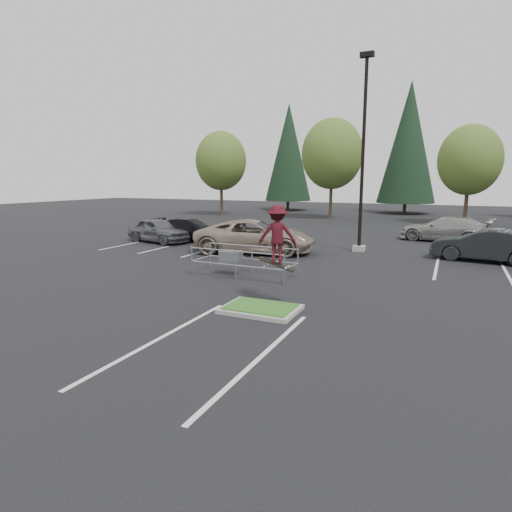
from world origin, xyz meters
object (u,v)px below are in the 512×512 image
at_px(decid_b, 332,156).
at_px(car_l_grey, 158,230).
at_px(conif_b, 408,143).
at_px(decid_a, 221,163).
at_px(car_l_tan, 253,236).
at_px(car_l_black, 190,230).
at_px(light_pole, 362,165).
at_px(conif_a, 289,153).
at_px(cart_corral, 234,257).
at_px(skateboarder, 277,235).
at_px(decid_c, 469,162).
at_px(car_far_silver, 446,229).
at_px(car_r_charc, 486,245).

bearing_deg(decid_b, car_l_grey, -105.12).
bearing_deg(conif_b, decid_a, -149.83).
relative_size(car_l_tan, car_l_black, 1.27).
distance_m(decid_b, car_l_black, 20.16).
xyz_separation_m(light_pole, conif_b, (-0.50, 28.50, 3.29)).
height_order(conif_a, car_l_tan, conif_a).
xyz_separation_m(cart_corral, skateboarder, (3.06, -3.01, 1.44)).
bearing_deg(car_l_tan, car_l_grey, 67.55).
bearing_deg(car_l_black, cart_corral, -145.06).
bearing_deg(car_l_black, decid_c, -49.37).
xyz_separation_m(conif_b, car_far_silver, (4.70, -22.50, -7.07)).
height_order(conif_a, cart_corral, conif_a).
bearing_deg(decid_b, light_pole, -70.65).
bearing_deg(car_r_charc, car_l_grey, -76.62).
height_order(decid_b, conif_b, conif_b).
bearing_deg(car_l_tan, cart_corral, -177.63).
bearing_deg(conif_a, car_l_tan, -72.86).
relative_size(light_pole, decid_a, 1.14).
xyz_separation_m(conif_a, car_l_black, (4.00, -28.50, -6.38)).
bearing_deg(car_r_charc, decid_c, -169.11).
relative_size(decid_c, car_l_tan, 1.34).
xyz_separation_m(conif_b, car_l_black, (-10.00, -29.00, -7.13)).
height_order(light_pole, cart_corral, light_pole).
bearing_deg(decid_c, cart_corral, -109.13).
xyz_separation_m(decid_a, conif_b, (18.01, 10.47, 2.27)).
height_order(conif_b, car_l_grey, conif_b).
bearing_deg(car_far_silver, decid_c, -176.58).
height_order(decid_b, car_l_grey, decid_b).
height_order(cart_corral, skateboarder, skateboarder).
height_order(car_l_tan, car_r_charc, car_l_tan).
relative_size(skateboarder, car_l_grey, 0.47).
distance_m(car_l_tan, car_far_silver, 12.73).
relative_size(decid_a, conif_b, 0.61).
xyz_separation_m(conif_a, conif_b, (14.00, 0.50, 0.75)).
distance_m(light_pole, car_l_tan, 6.82).
relative_size(decid_b, cart_corral, 2.32).
relative_size(conif_a, car_l_tan, 2.08).
relative_size(decid_b, car_l_black, 1.96).
bearing_deg(car_l_black, light_pole, -95.54).
height_order(decid_a, car_l_black, decid_a).
bearing_deg(decid_c, conif_a, 153.04).
bearing_deg(conif_a, cart_corral, -72.95).
bearing_deg(light_pole, car_l_tan, -150.68).
height_order(decid_a, car_l_grey, decid_a).
distance_m(cart_corral, car_l_tan, 5.40).
bearing_deg(cart_corral, car_far_silver, 62.71).
distance_m(conif_b, car_l_tan, 32.39).
height_order(decid_b, car_l_tan, decid_b).
relative_size(decid_b, decid_c, 1.15).
height_order(light_pole, car_r_charc, light_pole).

